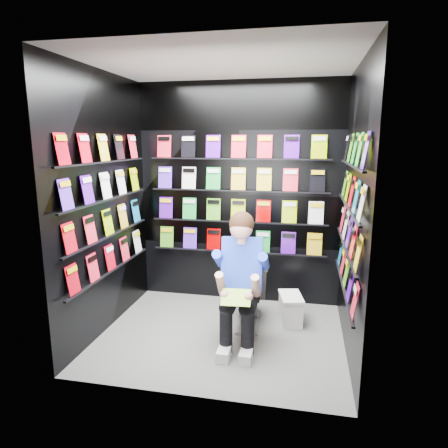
# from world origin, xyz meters

# --- Properties ---
(floor) EXTENTS (2.40, 2.40, 0.00)m
(floor) POSITION_xyz_m (0.00, 0.00, 0.00)
(floor) COLOR slate
(floor) RESTS_ON ground
(ceiling) EXTENTS (2.40, 2.40, 0.00)m
(ceiling) POSITION_xyz_m (0.00, 0.00, 2.60)
(ceiling) COLOR white
(ceiling) RESTS_ON floor
(wall_back) EXTENTS (2.40, 0.04, 2.60)m
(wall_back) POSITION_xyz_m (0.00, 1.00, 1.30)
(wall_back) COLOR black
(wall_back) RESTS_ON floor
(wall_front) EXTENTS (2.40, 0.04, 2.60)m
(wall_front) POSITION_xyz_m (0.00, -1.00, 1.30)
(wall_front) COLOR black
(wall_front) RESTS_ON floor
(wall_left) EXTENTS (0.04, 2.00, 2.60)m
(wall_left) POSITION_xyz_m (-1.20, 0.00, 1.30)
(wall_left) COLOR black
(wall_left) RESTS_ON floor
(wall_right) EXTENTS (0.04, 2.00, 2.60)m
(wall_right) POSITION_xyz_m (1.20, 0.00, 1.30)
(wall_right) COLOR black
(wall_right) RESTS_ON floor
(comics_back) EXTENTS (2.10, 0.06, 1.37)m
(comics_back) POSITION_xyz_m (0.00, 0.97, 1.31)
(comics_back) COLOR red
(comics_back) RESTS_ON wall_back
(comics_left) EXTENTS (0.06, 1.70, 1.37)m
(comics_left) POSITION_xyz_m (-1.17, 0.00, 1.31)
(comics_left) COLOR red
(comics_left) RESTS_ON wall_left
(comics_right) EXTENTS (0.06, 1.70, 1.37)m
(comics_right) POSITION_xyz_m (1.17, 0.00, 1.31)
(comics_right) COLOR red
(comics_right) RESTS_ON wall_right
(toilet) EXTENTS (0.48, 0.78, 0.73)m
(toilet) POSITION_xyz_m (0.21, 0.35, 0.37)
(toilet) COLOR white
(toilet) RESTS_ON floor
(longbox) EXTENTS (0.28, 0.40, 0.28)m
(longbox) POSITION_xyz_m (0.67, 0.45, 0.14)
(longbox) COLOR silver
(longbox) RESTS_ON floor
(longbox_lid) EXTENTS (0.30, 0.43, 0.03)m
(longbox_lid) POSITION_xyz_m (0.67, 0.45, 0.29)
(longbox_lid) COLOR silver
(longbox_lid) RESTS_ON longbox
(reader) EXTENTS (0.58, 0.80, 1.40)m
(reader) POSITION_xyz_m (0.21, -0.03, 0.77)
(reader) COLOR blue
(reader) RESTS_ON toilet
(held_comic) EXTENTS (0.27, 0.17, 0.11)m
(held_comic) POSITION_xyz_m (0.21, -0.38, 0.58)
(held_comic) COLOR green
(held_comic) RESTS_ON reader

